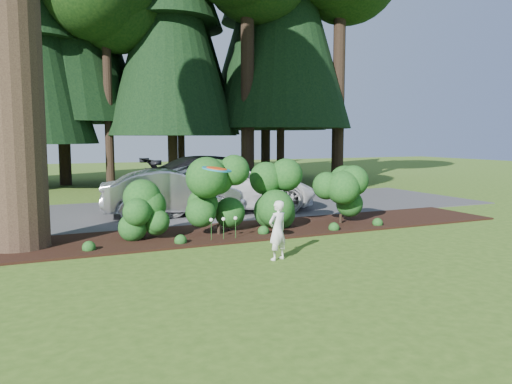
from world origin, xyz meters
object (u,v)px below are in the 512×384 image
Objects in this scene: car_white_suv at (231,186)px; car_dark_suv at (219,177)px; frisbee at (217,169)px; car_silver_wagon at (172,193)px; child at (278,230)px.

car_dark_suv reaches higher than car_white_suv.
car_silver_wagon is at bearing 83.68° from frisbee.
child is at bearing -167.03° from car_silver_wagon.
frisbee is (-0.65, -5.86, 1.08)m from car_silver_wagon.
frisbee reaches higher than car_white_suv.
car_silver_wagon is at bearing -103.43° from child.
child is at bearing 166.29° from car_dark_suv.
frisbee is at bearing -32.65° from child.
car_dark_suv is 4.86× the size of child.
frisbee is at bearing 159.36° from car_dark_suv.
car_silver_wagon is 3.58× the size of child.
car_silver_wagon reaches higher than child.
car_dark_suv is 10.00× the size of frisbee.
frisbee is at bearing -177.96° from car_silver_wagon.
car_dark_suv is (2.73, 3.34, 0.14)m from car_silver_wagon.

